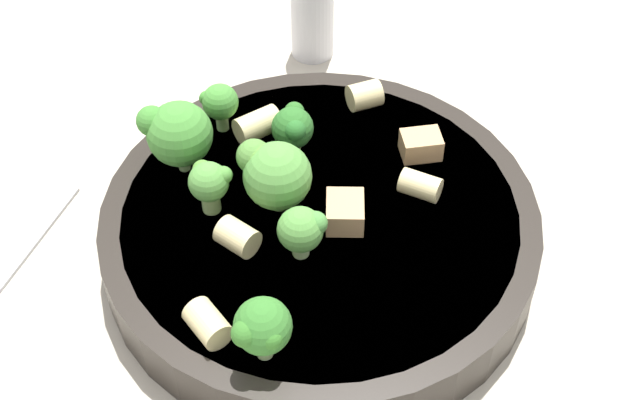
{
  "coord_description": "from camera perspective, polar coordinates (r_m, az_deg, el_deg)",
  "views": [
    {
      "loc": [
        0.24,
        0.25,
        0.41
      ],
      "look_at": [
        0.0,
        0.0,
        0.04
      ],
      "focal_mm": 50.0,
      "sensor_mm": 36.0,
      "label": 1
    }
  ],
  "objects": [
    {
      "name": "ground_plane",
      "position": [
        0.54,
        0.0,
        -3.25
      ],
      "size": [
        2.0,
        2.0,
        0.0
      ],
      "primitive_type": "plane",
      "color": "#BCB29E"
    },
    {
      "name": "pasta_bowl",
      "position": [
        0.52,
        0.0,
        -1.82
      ],
      "size": [
        0.25,
        0.25,
        0.03
      ],
      "color": "#28231E",
      "rests_on": "ground_plane"
    },
    {
      "name": "broccoli_floret_0",
      "position": [
        0.54,
        -1.74,
        4.68
      ],
      "size": [
        0.03,
        0.03,
        0.03
      ],
      "color": "#93B766",
      "rests_on": "pasta_bowl"
    },
    {
      "name": "broccoli_floret_1",
      "position": [
        0.43,
        -3.74,
        -8.18
      ],
      "size": [
        0.03,
        0.03,
        0.04
      ],
      "color": "#9EC175",
      "rests_on": "pasta_bowl"
    },
    {
      "name": "broccoli_floret_2",
      "position": [
        0.52,
        -9.13,
        4.31
      ],
      "size": [
        0.04,
        0.04,
        0.05
      ],
      "color": "#84AD60",
      "rests_on": "pasta_bowl"
    },
    {
      "name": "broccoli_floret_3",
      "position": [
        0.55,
        -6.5,
        6.22
      ],
      "size": [
        0.02,
        0.02,
        0.03
      ],
      "color": "#84AD60",
      "rests_on": "pasta_bowl"
    },
    {
      "name": "broccoli_floret_4",
      "position": [
        0.48,
        -1.14,
        -1.89
      ],
      "size": [
        0.03,
        0.03,
        0.03
      ],
      "color": "#9EC175",
      "rests_on": "pasta_bowl"
    },
    {
      "name": "broccoli_floret_5",
      "position": [
        0.5,
        -3.02,
        1.76
      ],
      "size": [
        0.04,
        0.04,
        0.04
      ],
      "color": "#9EC175",
      "rests_on": "pasta_bowl"
    },
    {
      "name": "broccoli_floret_6",
      "position": [
        0.5,
        -7.1,
        1.14
      ],
      "size": [
        0.02,
        0.03,
        0.03
      ],
      "color": "#93B766",
      "rests_on": "pasta_bowl"
    },
    {
      "name": "rigatoni_0",
      "position": [
        0.55,
        -4.02,
        4.83
      ],
      "size": [
        0.03,
        0.02,
        0.02
      ],
      "primitive_type": "cylinder",
      "rotation": [
        1.57,
        0.0,
        1.39
      ],
      "color": "beige",
      "rests_on": "pasta_bowl"
    },
    {
      "name": "rigatoni_1",
      "position": [
        0.57,
        2.87,
        6.7
      ],
      "size": [
        0.03,
        0.02,
        0.02
      ],
      "primitive_type": "cylinder",
      "rotation": [
        1.57,
        0.0,
        1.18
      ],
      "color": "beige",
      "rests_on": "pasta_bowl"
    },
    {
      "name": "rigatoni_2",
      "position": [
        0.46,
        -7.19,
        -7.85
      ],
      "size": [
        0.02,
        0.03,
        0.02
      ],
      "primitive_type": "cylinder",
      "rotation": [
        1.57,
        0.0,
        3.03
      ],
      "color": "beige",
      "rests_on": "pasta_bowl"
    },
    {
      "name": "rigatoni_3",
      "position": [
        0.52,
        6.43,
        0.94
      ],
      "size": [
        0.02,
        0.03,
        0.02
      ],
      "primitive_type": "cylinder",
      "rotation": [
        1.57,
        0.0,
        0.36
      ],
      "color": "beige",
      "rests_on": "pasta_bowl"
    },
    {
      "name": "rigatoni_4",
      "position": [
        0.49,
        -5.3,
        -2.36
      ],
      "size": [
        0.02,
        0.02,
        0.02
      ],
      "primitive_type": "cylinder",
      "rotation": [
        1.57,
        0.0,
        0.15
      ],
      "color": "beige",
      "rests_on": "pasta_bowl"
    },
    {
      "name": "chicken_chunk_0",
      "position": [
        0.5,
        1.61,
        -0.77
      ],
      "size": [
        0.03,
        0.03,
        0.02
      ],
      "primitive_type": "cube",
      "rotation": [
        0.0,
        0.0,
        0.79
      ],
      "color": "tan",
      "rests_on": "pasta_bowl"
    },
    {
      "name": "chicken_chunk_1",
      "position": [
        0.54,
        6.47,
        3.53
      ],
      "size": [
        0.03,
        0.03,
        0.01
      ],
      "primitive_type": "cube",
      "rotation": [
        0.0,
        0.0,
        2.54
      ],
      "color": "tan",
      "rests_on": "pasta_bowl"
    },
    {
      "name": "pepper_shaker",
      "position": [
        0.65,
        -0.51,
        12.65
      ],
      "size": [
        0.03,
        0.03,
        0.09
      ],
      "color": "silver",
      "rests_on": "ground_plane"
    }
  ]
}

